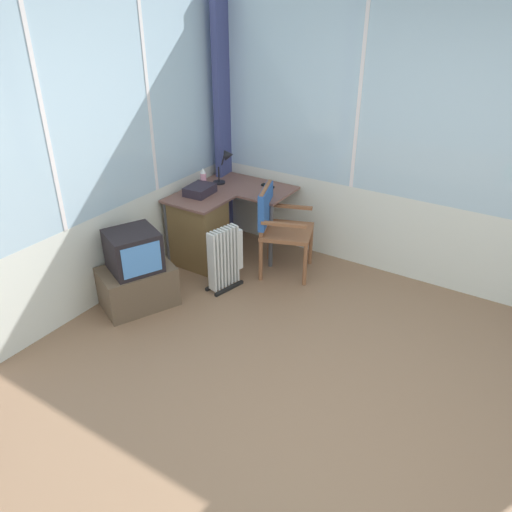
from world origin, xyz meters
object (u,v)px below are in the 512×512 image
(tv_remote, at_px, (268,186))
(space_heater, at_px, (226,258))
(spray_bottle, at_px, (203,178))
(paper_tray, at_px, (200,190))
(desk_lamp, at_px, (227,161))
(desk, at_px, (202,228))
(wooden_armchair, at_px, (275,219))
(tv_on_stand, at_px, (136,274))

(tv_remote, bearing_deg, space_heater, -165.19)
(spray_bottle, xyz_separation_m, paper_tray, (-0.17, -0.08, -0.06))
(spray_bottle, bearing_deg, desk_lamp, -21.42)
(desk_lamp, bearing_deg, desk, -175.47)
(wooden_armchair, xyz_separation_m, tv_on_stand, (-1.22, 0.72, -0.25))
(wooden_armchair, bearing_deg, desk, 108.47)
(wooden_armchair, bearing_deg, spray_bottle, 89.74)
(tv_remote, bearing_deg, paper_tray, 148.08)
(desk_lamp, xyz_separation_m, wooden_armchair, (-0.28, -0.77, -0.38))
(desk, height_order, desk_lamp, desk_lamp)
(tv_remote, relative_size, spray_bottle, 0.69)
(wooden_armchair, distance_m, tv_on_stand, 1.44)
(desk_lamp, relative_size, wooden_armchair, 0.40)
(spray_bottle, relative_size, wooden_armchair, 0.24)
(wooden_armchair, bearing_deg, desk_lamp, 70.24)
(desk_lamp, xyz_separation_m, space_heater, (-0.80, -0.54, -0.64))
(wooden_armchair, xyz_separation_m, space_heater, (-0.52, 0.23, -0.26))
(spray_bottle, bearing_deg, tv_remote, -55.50)
(desk, xyz_separation_m, tv_on_stand, (-0.97, -0.01, -0.07))
(desk_lamp, distance_m, spray_bottle, 0.32)
(spray_bottle, xyz_separation_m, wooden_armchair, (-0.00, -0.88, -0.25))
(desk_lamp, height_order, tv_on_stand, desk_lamp)
(paper_tray, bearing_deg, tv_remote, -40.95)
(tv_remote, bearing_deg, spray_bottle, 133.53)
(spray_bottle, height_order, paper_tray, spray_bottle)
(desk, bearing_deg, desk_lamp, 4.53)
(wooden_armchair, height_order, space_heater, wooden_armchair)
(spray_bottle, bearing_deg, tv_on_stand, -172.72)
(desk, xyz_separation_m, desk_lamp, (0.52, 0.04, 0.56))
(tv_on_stand, xyz_separation_m, space_heater, (0.69, -0.49, -0.01))
(spray_bottle, bearing_deg, paper_tray, -154.24)
(desk, xyz_separation_m, paper_tray, (0.08, 0.07, 0.38))
(desk, relative_size, wooden_armchair, 1.23)
(desk, xyz_separation_m, spray_bottle, (0.25, 0.15, 0.44))
(tv_remote, height_order, space_heater, tv_remote)
(desk, xyz_separation_m, tv_remote, (0.63, -0.41, 0.34))
(desk, distance_m, tv_on_stand, 0.97)
(tv_on_stand, distance_m, space_heater, 0.85)
(spray_bottle, relative_size, tv_on_stand, 0.28)
(desk_lamp, distance_m, tv_on_stand, 1.62)
(desk_lamp, distance_m, paper_tray, 0.48)
(spray_bottle, distance_m, wooden_armchair, 0.91)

